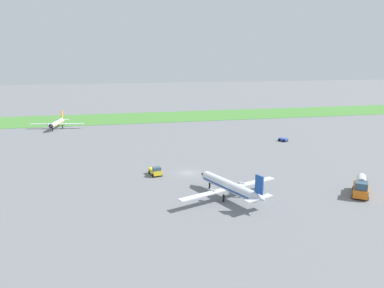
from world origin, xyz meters
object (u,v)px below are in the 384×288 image
object	(u,v)px
airplane_foreground_turboprop	(230,186)
pushback_tug_near_gate	(156,171)
airplane_taxiing_turboprop	(57,123)
fuel_truck_midfield	(361,186)
baggage_cart_by_runway	(283,139)

from	to	relation	value
airplane_foreground_turboprop	pushback_tug_near_gate	xyz separation A→B (m)	(-10.76, 15.58, -1.29)
airplane_taxiing_turboprop	fuel_truck_midfield	bearing A→B (deg)	47.89
airplane_taxiing_turboprop	baggage_cart_by_runway	size ratio (longest dim) A/B	6.10
airplane_foreground_turboprop	pushback_tug_near_gate	distance (m)	18.98
airplane_taxiing_turboprop	fuel_truck_midfield	size ratio (longest dim) A/B	2.71
pushback_tug_near_gate	airplane_taxiing_turboprop	bearing A→B (deg)	-166.78
airplane_foreground_turboprop	baggage_cart_by_runway	distance (m)	48.85
pushback_tug_near_gate	fuel_truck_midfield	distance (m)	38.72
airplane_taxiing_turboprop	fuel_truck_midfield	distance (m)	98.29
airplane_taxiing_turboprop	pushback_tug_near_gate	distance (m)	64.35
airplane_taxiing_turboprop	baggage_cart_by_runway	world-z (taller)	airplane_taxiing_turboprop
pushback_tug_near_gate	baggage_cart_by_runway	size ratio (longest dim) A/B	1.32
airplane_foreground_turboprop	fuel_truck_midfield	world-z (taller)	airplane_foreground_turboprop
pushback_tug_near_gate	fuel_truck_midfield	world-z (taller)	fuel_truck_midfield
pushback_tug_near_gate	baggage_cart_by_runway	bearing A→B (deg)	109.11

